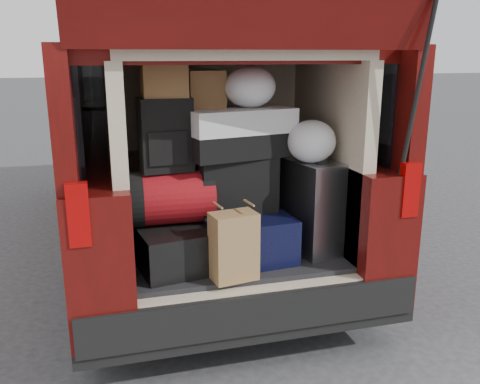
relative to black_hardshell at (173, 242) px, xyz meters
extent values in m
plane|color=#313133|center=(0.38, -0.12, -0.67)|extent=(80.00, 80.00, 0.00)
cylinder|color=black|center=(-0.44, 0.28, -0.35)|extent=(0.24, 0.64, 0.64)
cylinder|color=black|center=(1.20, 0.28, -0.35)|extent=(0.24, 0.64, 0.64)
cylinder|color=black|center=(-0.44, 3.58, -0.35)|extent=(0.24, 0.64, 0.64)
cylinder|color=black|center=(1.20, 3.58, -0.35)|extent=(0.24, 0.64, 0.64)
cube|color=black|center=(0.38, 1.95, -0.41)|extent=(1.90, 4.85, 0.08)
cube|color=#450D09|center=(-0.41, 1.95, 0.03)|extent=(0.33, 4.85, 0.80)
cube|color=#450D09|center=(1.16, 1.95, 0.03)|extent=(0.33, 4.85, 0.80)
cube|color=#450D09|center=(0.38, 1.95, 1.06)|extent=(1.82, 4.46, 0.10)
cube|color=black|center=(-0.50, 1.85, 0.77)|extent=(0.12, 4.25, 0.68)
cube|color=black|center=(1.26, 1.85, 0.77)|extent=(0.12, 4.25, 0.68)
cube|color=black|center=(0.38, -0.41, -0.27)|extent=(1.86, 0.16, 0.22)
cube|color=#990505|center=(-0.48, -0.45, 0.35)|extent=(0.10, 0.06, 0.30)
cube|color=#990505|center=(1.24, -0.45, 0.35)|extent=(0.10, 0.06, 0.30)
cube|color=black|center=(0.38, 0.15, -0.15)|extent=(1.24, 1.05, 0.06)
cube|color=beige|center=(-0.28, 0.15, 0.46)|extent=(0.08, 1.05, 1.15)
cube|color=beige|center=(1.04, 0.15, 0.46)|extent=(0.08, 1.05, 1.15)
cube|color=beige|center=(0.38, 0.71, 0.46)|extent=(1.34, 0.06, 1.15)
cube|color=beige|center=(0.38, 0.15, 1.06)|extent=(1.34, 1.05, 0.06)
cylinder|color=black|center=(1.22, -0.52, 0.98)|extent=(0.02, 0.90, 0.76)
cube|color=black|center=(0.38, 0.15, -0.39)|extent=(1.24, 1.05, 0.55)
cube|color=black|center=(0.00, 0.00, 0.00)|extent=(0.53, 0.66, 0.24)
cube|color=black|center=(0.42, 0.02, 0.01)|extent=(0.55, 0.65, 0.27)
cube|color=silver|center=(0.85, -0.04, 0.16)|extent=(0.31, 0.42, 0.57)
cube|color=#A17249|center=(0.28, -0.32, 0.07)|extent=(0.26, 0.19, 0.37)
cube|color=maroon|center=(0.00, 0.01, 0.27)|extent=(0.47, 0.32, 0.30)
cube|color=black|center=(0.39, 0.06, 0.31)|extent=(0.49, 0.32, 0.33)
cube|color=black|center=(-0.01, 0.03, 0.63)|extent=(0.30, 0.20, 0.41)
cube|color=silver|center=(0.41, 0.06, 0.62)|extent=(0.68, 0.44, 0.28)
cube|color=olive|center=(-0.01, 0.06, 0.94)|extent=(0.25, 0.20, 0.22)
cube|color=olive|center=(0.23, 0.15, 0.87)|extent=(0.22, 0.19, 0.21)
ellipsoid|color=white|center=(0.48, 0.06, 0.88)|extent=(0.32, 0.30, 0.24)
ellipsoid|color=white|center=(0.82, -0.07, 0.57)|extent=(0.33, 0.32, 0.25)
camera|label=1|loc=(-0.35, -2.78, 1.06)|focal=38.00mm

